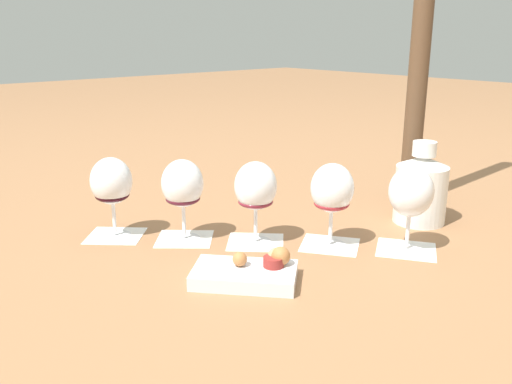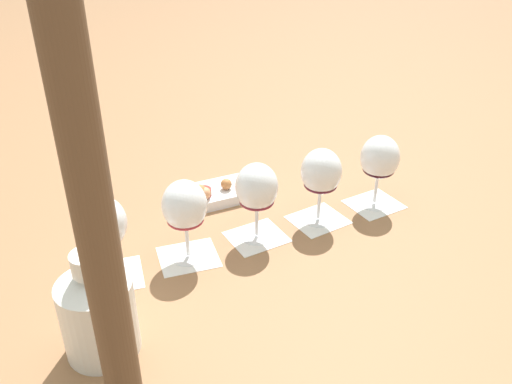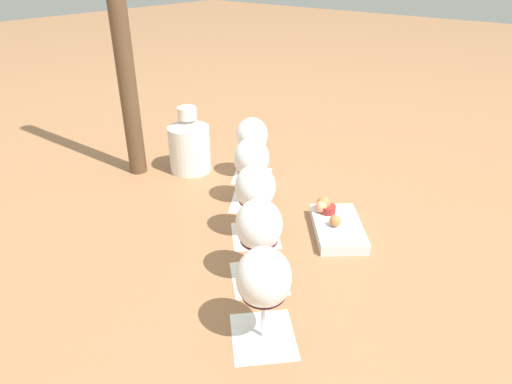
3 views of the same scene
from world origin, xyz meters
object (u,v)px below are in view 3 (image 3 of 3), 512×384
at_px(snack_dish, 336,224).
at_px(ceramic_vase, 189,144).
at_px(wine_glass_1, 251,161).
at_px(wine_glass_0, 252,138).
at_px(wine_glass_2, 258,190).
at_px(wine_glass_3, 259,228).
at_px(wine_glass_4, 264,282).

bearing_deg(snack_dish, ceramic_vase, 177.44).
bearing_deg(wine_glass_1, wine_glass_0, 129.28).
xyz_separation_m(wine_glass_0, wine_glass_1, (0.09, -0.12, 0.00)).
relative_size(wine_glass_0, wine_glass_1, 1.00).
bearing_deg(wine_glass_2, wine_glass_1, 135.31).
relative_size(wine_glass_0, wine_glass_3, 1.00).
bearing_deg(wine_glass_2, ceramic_vase, 158.43).
bearing_deg(wine_glass_4, wine_glass_3, 131.63).
height_order(wine_glass_1, wine_glass_4, same).
bearing_deg(ceramic_vase, wine_glass_2, -21.57).
bearing_deg(wine_glass_3, ceramic_vase, 150.48).
bearing_deg(wine_glass_3, wine_glass_1, 132.26).
bearing_deg(wine_glass_1, snack_dish, 4.14).
height_order(wine_glass_2, ceramic_vase, ceramic_vase).
relative_size(wine_glass_4, snack_dish, 0.83).
xyz_separation_m(wine_glass_1, wine_glass_3, (0.20, -0.22, -0.00)).
bearing_deg(wine_glass_2, snack_dish, 45.18).
xyz_separation_m(wine_glass_2, wine_glass_4, (0.19, -0.23, -0.00)).
height_order(wine_glass_2, wine_glass_4, same).
relative_size(wine_glass_2, ceramic_vase, 0.91).
xyz_separation_m(wine_glass_2, ceramic_vase, (-0.37, 0.14, -0.03)).
bearing_deg(wine_glass_4, snack_dish, 101.64).
distance_m(wine_glass_3, wine_glass_4, 0.15).
bearing_deg(wine_glass_2, wine_glass_0, 132.30).
xyz_separation_m(wine_glass_1, ceramic_vase, (-0.26, 0.04, -0.03)).
distance_m(wine_glass_0, wine_glass_1, 0.15).
xyz_separation_m(wine_glass_2, wine_glass_3, (0.09, -0.12, -0.00)).
relative_size(wine_glass_3, ceramic_vase, 0.91).
bearing_deg(wine_glass_3, wine_glass_4, -48.37).
relative_size(wine_glass_2, snack_dish, 0.83).
xyz_separation_m(wine_glass_3, ceramic_vase, (-0.46, 0.26, -0.03)).
relative_size(wine_glass_3, snack_dish, 0.83).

